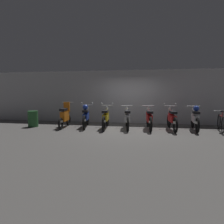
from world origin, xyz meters
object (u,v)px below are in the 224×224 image
object	(u,v)px
bicycle	(221,123)
motorbike_slot_1	(86,116)
motorbike_slot_3	(127,118)
trash_bin	(33,119)
motorbike_slot_2	(106,118)
motorbike_slot_4	(149,118)
motorbike_slot_6	(195,118)
motorbike_slot_0	(65,116)
motorbike_slot_5	(172,119)

from	to	relation	value
bicycle	motorbike_slot_1	bearing A→B (deg)	-179.13
motorbike_slot_3	trash_bin	world-z (taller)	motorbike_slot_3
motorbike_slot_2	motorbike_slot_3	xyz separation A→B (m)	(0.97, 0.07, -0.00)
motorbike_slot_1	motorbike_slot_4	size ratio (longest dim) A/B	0.99
motorbike_slot_3	motorbike_slot_6	xyz separation A→B (m)	(2.93, 0.14, 0.04)
motorbike_slot_0	motorbike_slot_4	distance (m)	3.91
motorbike_slot_3	motorbike_slot_0	bearing A→B (deg)	-177.95
motorbike_slot_6	trash_bin	distance (m)	7.43
motorbike_slot_1	motorbike_slot_6	bearing A→B (deg)	0.95
motorbike_slot_3	motorbike_slot_5	world-z (taller)	motorbike_slot_5
motorbike_slot_0	motorbike_slot_6	bearing A→B (deg)	2.35
motorbike_slot_6	trash_bin	xyz separation A→B (m)	(-7.42, -0.38, -0.15)
trash_bin	motorbike_slot_2	bearing A→B (deg)	2.74
motorbike_slot_2	motorbike_slot_4	xyz separation A→B (m)	(1.95, 0.10, -0.00)
bicycle	trash_bin	xyz separation A→B (m)	(-8.47, -0.39, 0.02)
motorbike_slot_2	motorbike_slot_4	distance (m)	1.95
motorbike_slot_3	motorbike_slot_4	bearing A→B (deg)	1.54
motorbike_slot_2	motorbike_slot_5	bearing A→B (deg)	2.21
motorbike_slot_0	trash_bin	world-z (taller)	motorbike_slot_0
motorbike_slot_0	motorbike_slot_1	bearing A→B (deg)	9.25
motorbike_slot_6	bicycle	distance (m)	1.06
motorbike_slot_3	motorbike_slot_5	bearing A→B (deg)	1.11
motorbike_slot_4	motorbike_slot_5	world-z (taller)	motorbike_slot_5
motorbike_slot_6	trash_bin	world-z (taller)	motorbike_slot_6
motorbike_slot_1	motorbike_slot_6	distance (m)	4.88
motorbike_slot_3	motorbike_slot_6	size ratio (longest dim) A/B	1.00
motorbike_slot_2	bicycle	distance (m)	4.96
motorbike_slot_1	motorbike_slot_3	size ratio (longest dim) A/B	0.99
motorbike_slot_2	motorbike_slot_4	size ratio (longest dim) A/B	1.00
motorbike_slot_3	motorbike_slot_6	distance (m)	2.93
motorbike_slot_4	trash_bin	size ratio (longest dim) A/B	2.56
motorbike_slot_1	motorbike_slot_0	bearing A→B (deg)	-170.75
trash_bin	motorbike_slot_4	bearing A→B (deg)	2.82
motorbike_slot_0	bicycle	xyz separation A→B (m)	(6.91, 0.25, -0.16)
motorbike_slot_2	motorbike_slot_0	bearing A→B (deg)	-179.12
motorbike_slot_0	trash_bin	size ratio (longest dim) A/B	2.21
motorbike_slot_1	trash_bin	distance (m)	2.56
motorbike_slot_1	bicycle	size ratio (longest dim) A/B	1.13
trash_bin	motorbike_slot_1	bearing A→B (deg)	6.69
motorbike_slot_5	trash_bin	distance (m)	6.45
motorbike_slot_0	bicycle	bearing A→B (deg)	2.06
motorbike_slot_3	trash_bin	size ratio (longest dim) A/B	2.56
motorbike_slot_2	motorbike_slot_5	distance (m)	2.93
motorbike_slot_1	bicycle	world-z (taller)	motorbike_slot_1
trash_bin	motorbike_slot_3	bearing A→B (deg)	3.10
motorbike_slot_1	motorbike_slot_5	bearing A→B (deg)	-0.24
motorbike_slot_5	motorbike_slot_6	size ratio (longest dim) A/B	1.00
motorbike_slot_3	motorbike_slot_4	xyz separation A→B (m)	(0.98, 0.03, 0.00)
bicycle	trash_bin	distance (m)	8.48
motorbike_slot_2	motorbike_slot_6	size ratio (longest dim) A/B	1.00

